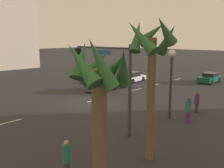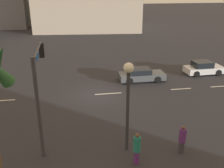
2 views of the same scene
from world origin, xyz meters
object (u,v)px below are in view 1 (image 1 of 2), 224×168
(traffic_signal, at_px, (108,72))
(palm_tree_0, at_px, (152,54))
(palm_tree_1, at_px, (100,91))
(car_2, at_px, (210,78))
(streetlamp, at_px, (171,70))
(pedestrian_0, at_px, (188,109))
(car_1, at_px, (133,77))
(pedestrian_1, at_px, (197,102))
(car_0, at_px, (102,85))
(pedestrian_2, at_px, (67,158))

(traffic_signal, height_order, palm_tree_0, palm_tree_0)
(traffic_signal, distance_m, palm_tree_1, 7.43)
(car_2, distance_m, palm_tree_0, 25.35)
(streetlamp, relative_size, pedestrian_0, 2.81)
(car_1, relative_size, pedestrian_1, 2.36)
(streetlamp, bearing_deg, palm_tree_0, 20.71)
(car_2, height_order, traffic_signal, traffic_signal)
(traffic_signal, relative_size, streetlamp, 1.09)
(car_2, bearing_deg, pedestrian_0, 16.15)
(pedestrian_0, height_order, palm_tree_1, palm_tree_1)
(car_1, xyz_separation_m, palm_tree_0, (17.38, 14.42, 4.70))
(traffic_signal, xyz_separation_m, streetlamp, (-4.77, 1.93, -0.17))
(streetlamp, height_order, pedestrian_1, streetlamp)
(car_1, distance_m, pedestrian_0, 17.19)
(car_0, distance_m, pedestrian_0, 12.97)
(car_0, relative_size, palm_tree_0, 0.63)
(traffic_signal, xyz_separation_m, pedestrian_2, (5.45, 2.65, -2.98))
(streetlamp, relative_size, pedestrian_2, 2.98)
(car_0, relative_size, car_1, 1.11)
(pedestrian_2, relative_size, palm_tree_0, 0.25)
(car_0, height_order, car_1, car_1)
(car_0, height_order, car_2, car_2)
(car_2, relative_size, pedestrian_1, 2.49)
(car_1, height_order, pedestrian_2, pedestrian_2)
(pedestrian_1, bearing_deg, pedestrian_2, -0.48)
(car_1, height_order, pedestrian_1, pedestrian_1)
(car_0, height_order, pedestrian_1, pedestrian_1)
(car_2, distance_m, pedestrian_1, 15.47)
(pedestrian_1, distance_m, palm_tree_1, 13.92)
(pedestrian_0, bearing_deg, car_1, -128.88)
(streetlamp, bearing_deg, car_1, -132.50)
(streetlamp, distance_m, pedestrian_0, 3.10)
(traffic_signal, distance_m, streetlamp, 5.14)
(pedestrian_0, xyz_separation_m, pedestrian_1, (-2.76, -0.54, -0.08))
(palm_tree_1, bearing_deg, pedestrian_1, -170.98)
(car_2, distance_m, pedestrian_0, 18.27)
(car_0, distance_m, traffic_signal, 13.02)
(traffic_signal, height_order, pedestrian_2, traffic_signal)
(car_0, xyz_separation_m, palm_tree_1, (14.24, 14.01, 3.70))
(car_1, bearing_deg, car_0, 7.57)
(car_2, bearing_deg, pedestrian_2, 9.00)
(car_0, relative_size, traffic_signal, 0.79)
(pedestrian_1, relative_size, palm_tree_0, 0.24)
(car_2, bearing_deg, pedestrian_1, 17.09)
(pedestrian_1, bearing_deg, car_1, -122.00)
(pedestrian_0, height_order, palm_tree_0, palm_tree_0)
(palm_tree_0, distance_m, palm_tree_1, 4.15)
(traffic_signal, bearing_deg, pedestrian_1, 160.41)
(pedestrian_1, distance_m, palm_tree_0, 10.48)
(car_1, bearing_deg, traffic_signal, 32.59)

